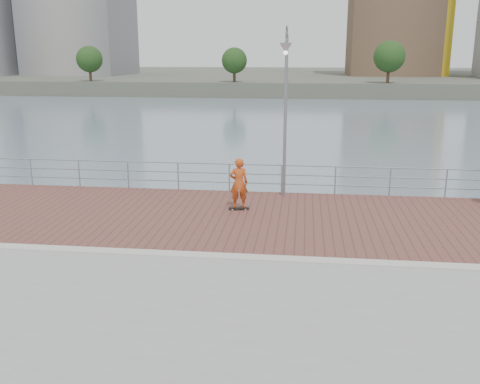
# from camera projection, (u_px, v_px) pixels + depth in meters

# --- Properties ---
(water) EXTENTS (400.00, 400.00, 0.00)m
(water) POSITION_uv_depth(u_px,v_px,m) (231.00, 325.00, 14.77)
(water) COLOR slate
(water) RESTS_ON ground
(brick_lane) EXTENTS (40.00, 6.80, 0.02)m
(brick_lane) POSITION_uv_depth(u_px,v_px,m) (246.00, 217.00, 17.72)
(brick_lane) COLOR brown
(brick_lane) RESTS_ON seawall
(curb) EXTENTS (40.00, 0.40, 0.06)m
(curb) POSITION_uv_depth(u_px,v_px,m) (231.00, 257.00, 14.26)
(curb) COLOR #B7B5AD
(curb) RESTS_ON seawall
(far_shore) EXTENTS (320.00, 95.00, 2.50)m
(far_shore) POSITION_uv_depth(u_px,v_px,m) (298.00, 78.00, 132.11)
(far_shore) COLOR #4C5142
(far_shore) RESTS_ON ground
(guardrail) EXTENTS (39.06, 0.06, 1.13)m
(guardrail) POSITION_uv_depth(u_px,v_px,m) (255.00, 175.00, 20.81)
(guardrail) COLOR #8C9EA8
(guardrail) RESTS_ON brick_lane
(street_lamp) EXTENTS (0.43, 1.26, 5.93)m
(street_lamp) POSITION_uv_depth(u_px,v_px,m) (286.00, 84.00, 18.89)
(street_lamp) COLOR gray
(street_lamp) RESTS_ON brick_lane
(skateboard) EXTENTS (0.73, 0.30, 0.08)m
(skateboard) POSITION_uv_depth(u_px,v_px,m) (239.00, 208.00, 18.53)
(skateboard) COLOR black
(skateboard) RESTS_ON brick_lane
(skateboarder) EXTENTS (0.70, 0.52, 1.74)m
(skateboarder) POSITION_uv_depth(u_px,v_px,m) (239.00, 183.00, 18.31)
(skateboarder) COLOR #BF4919
(skateboarder) RESTS_ON skateboard
(shoreline_trees) EXTENTS (109.48, 5.02, 6.69)m
(shoreline_trees) POSITION_uv_depth(u_px,v_px,m) (241.00, 59.00, 88.16)
(shoreline_trees) COLOR #473323
(shoreline_trees) RESTS_ON far_shore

